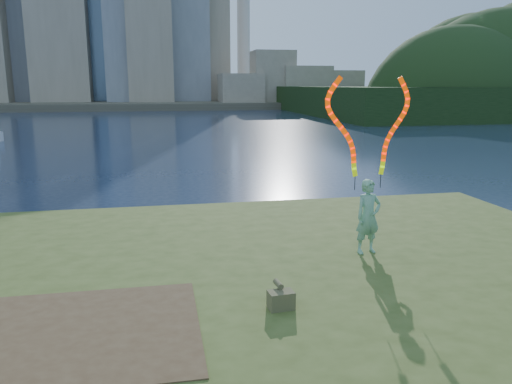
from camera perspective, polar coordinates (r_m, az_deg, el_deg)
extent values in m
plane|color=#19253E|center=(11.02, -4.65, -10.71)|extent=(320.00, 320.00, 0.00)
cube|color=#3B4C1B|center=(8.72, -2.74, -16.11)|extent=(20.00, 18.00, 0.30)
cube|color=#3B4C1B|center=(8.87, -3.05, -13.79)|extent=(17.00, 15.00, 0.30)
cube|color=#3B4C1B|center=(8.94, -3.25, -11.79)|extent=(14.00, 12.00, 0.30)
cube|color=#47331E|center=(7.80, -18.76, -14.90)|extent=(3.20, 3.00, 0.02)
cube|color=#4A4536|center=(105.17, -10.61, 9.95)|extent=(320.00, 40.00, 1.20)
imported|color=#1E7640|center=(10.67, 12.70, -2.75)|extent=(0.63, 0.47, 1.57)
cylinder|color=black|center=(10.44, 11.23, 1.02)|extent=(0.02, 0.02, 0.30)
cylinder|color=black|center=(10.79, 14.04, 1.25)|extent=(0.02, 0.02, 0.30)
cube|color=#4F4F2D|center=(8.08, 2.87, -12.22)|extent=(0.43, 0.31, 0.29)
cylinder|color=#4F4F2D|center=(8.17, 2.56, -10.46)|extent=(0.12, 0.28, 0.10)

